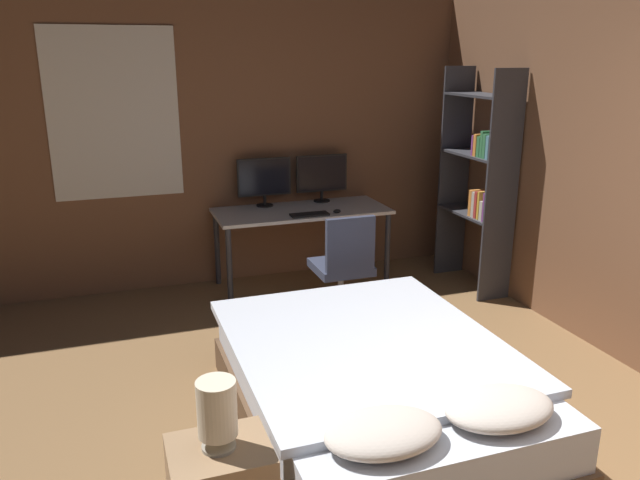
% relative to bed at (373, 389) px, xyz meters
% --- Properties ---
extents(wall_back, '(12.00, 0.08, 2.70)m').
position_rel_bed_xyz_m(wall_back, '(0.28, 2.84, 1.09)').
color(wall_back, brown).
rests_on(wall_back, ground_plane).
extents(bed, '(1.53, 2.09, 0.60)m').
position_rel_bed_xyz_m(bed, '(0.00, 0.00, 0.00)').
color(bed, brown).
rests_on(bed, ground_plane).
extents(bedside_lamp, '(0.17, 0.17, 0.31)m').
position_rel_bed_xyz_m(bedside_lamp, '(-1.02, -0.69, 0.48)').
color(bedside_lamp, gray).
rests_on(bedside_lamp, nightstand).
extents(desk, '(1.61, 0.69, 0.75)m').
position_rel_bed_xyz_m(desk, '(0.34, 2.43, 0.40)').
color(desk, beige).
rests_on(desk, ground_plane).
extents(monitor_left, '(0.51, 0.16, 0.46)m').
position_rel_bed_xyz_m(monitor_left, '(0.05, 2.67, 0.74)').
color(monitor_left, black).
rests_on(monitor_left, desk).
extents(monitor_right, '(0.51, 0.16, 0.46)m').
position_rel_bed_xyz_m(monitor_right, '(0.62, 2.67, 0.74)').
color(monitor_right, black).
rests_on(monitor_right, desk).
extents(keyboard, '(0.35, 0.13, 0.02)m').
position_rel_bed_xyz_m(keyboard, '(0.34, 2.19, 0.49)').
color(keyboard, black).
rests_on(keyboard, desk).
extents(computer_mouse, '(0.07, 0.05, 0.04)m').
position_rel_bed_xyz_m(computer_mouse, '(0.60, 2.19, 0.50)').
color(computer_mouse, black).
rests_on(computer_mouse, desk).
extents(office_chair, '(0.52, 0.52, 0.90)m').
position_rel_bed_xyz_m(office_chair, '(0.44, 1.61, 0.10)').
color(office_chair, black).
rests_on(office_chair, ground_plane).
extents(bookshelf, '(0.32, 0.81, 2.03)m').
position_rel_bed_xyz_m(bookshelf, '(1.86, 1.81, 0.84)').
color(bookshelf, '#333338').
rests_on(bookshelf, ground_plane).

